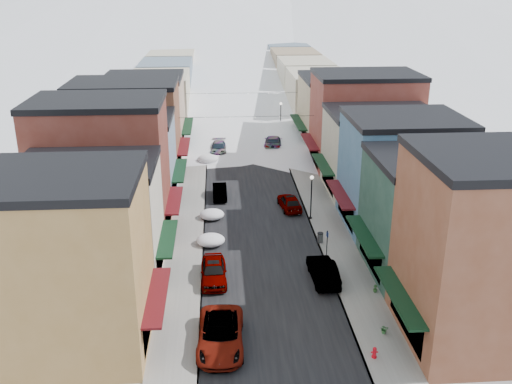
{
  "coord_description": "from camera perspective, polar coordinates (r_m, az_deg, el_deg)",
  "views": [
    {
      "loc": [
        -3.51,
        -27.53,
        21.99
      ],
      "look_at": [
        0.0,
        23.82,
        2.55
      ],
      "focal_mm": 40.0,
      "sensor_mm": 36.0,
      "label": 1
    }
  ],
  "objects": [
    {
      "name": "trash_can",
      "position": [
        50.41,
        6.44,
        -4.55
      ],
      "size": [
        0.53,
        0.53,
        0.9
      ],
      "color": "#505254",
      "rests_on": "sidewalk_right"
    },
    {
      "name": "car_silver_wagon",
      "position": [
        75.93,
        -3.76,
        4.41
      ],
      "size": [
        2.32,
        5.31,
        1.52
      ],
      "primitive_type": "imported",
      "rotation": [
        0.0,
        0.0,
        -0.04
      ],
      "color": "#97999F",
      "rests_on": "ground"
    },
    {
      "name": "snow_pile_far",
      "position": [
        72.29,
        -4.83,
        3.34
      ],
      "size": [
        2.55,
        2.77,
        1.08
      ],
      "color": "white",
      "rests_on": "ground"
    },
    {
      "name": "bldg_r_brick_far",
      "position": [
        70.73,
        10.78,
        7.06
      ],
      "size": [
        13.3,
        9.2,
        11.5
      ],
      "color": "maroon",
      "rests_on": "ground"
    },
    {
      "name": "car_gray_suv",
      "position": [
        57.54,
        3.37,
        -0.98
      ],
      "size": [
        2.36,
        4.73,
        1.55
      ],
      "primitive_type": "imported",
      "rotation": [
        0.0,
        0.0,
        3.26
      ],
      "color": "gray",
      "rests_on": "ground"
    },
    {
      "name": "snow_pile_near",
      "position": [
        50.09,
        -4.53,
        -4.79
      ],
      "size": [
        2.48,
        2.72,
        1.05
      ],
      "color": "white",
      "rests_on": "ground"
    },
    {
      "name": "bldg_l_brick_far",
      "position": [
        68.41,
        -12.85,
        6.23
      ],
      "size": [
        13.3,
        9.2,
        11.0
      ],
      "color": "brown",
      "rests_on": "ground"
    },
    {
      "name": "bldg_l_grayblue",
      "position": [
        59.96,
        -13.05,
        3.19
      ],
      "size": [
        11.3,
        9.2,
        9.0
      ],
      "color": "#798DA2",
      "rests_on": "ground"
    },
    {
      "name": "streetlamp_far",
      "position": [
        85.19,
        2.48,
        7.83
      ],
      "size": [
        0.38,
        0.38,
        4.6
      ],
      "color": "black",
      "rests_on": "sidewalk_right"
    },
    {
      "name": "curb_left",
      "position": [
        90.24,
        -4.8,
        6.56
      ],
      "size": [
        0.1,
        160.0,
        0.15
      ],
      "primitive_type": "cube",
      "color": "slate",
      "rests_on": "ground"
    },
    {
      "name": "bldg_l_yellow",
      "position": [
        36.76,
        -18.87,
        -6.73
      ],
      "size": [
        11.3,
        8.7,
        11.5
      ],
      "color": "#AC7C3F",
      "rests_on": "ground"
    },
    {
      "name": "ground",
      "position": [
        35.41,
        2.76,
        -17.73
      ],
      "size": [
        600.0,
        600.0,
        0.0
      ],
      "primitive_type": "plane",
      "color": "gray",
      "rests_on": "ground"
    },
    {
      "name": "streetlamp_near",
      "position": [
        54.37,
        5.56,
        0.04
      ],
      "size": [
        0.36,
        0.36,
        4.37
      ],
      "color": "black",
      "rests_on": "sidewalk_right"
    },
    {
      "name": "car_black_sedan",
      "position": [
        78.31,
        1.73,
        5.03
      ],
      "size": [
        3.15,
        6.18,
        1.72
      ],
      "primitive_type": "imported",
      "rotation": [
        0.0,
        0.0,
        3.01
      ],
      "color": "black",
      "rests_on": "ground"
    },
    {
      "name": "bldg_r_brick_near",
      "position": [
        38.41,
        23.22,
        -5.29
      ],
      "size": [
        12.3,
        9.2,
        12.5
      ],
      "color": "brown",
      "rests_on": "ground"
    },
    {
      "name": "bldg_l_brick_near",
      "position": [
        51.56,
        -15.12,
        2.19
      ],
      "size": [
        12.3,
        8.2,
        12.5
      ],
      "color": "maroon",
      "rests_on": "ground"
    },
    {
      "name": "bldg_r_green",
      "position": [
        46.24,
        17.59,
        -2.21
      ],
      "size": [
        11.3,
        9.2,
        9.5
      ],
      "color": "#1E4033",
      "rests_on": "ground"
    },
    {
      "name": "curb_right",
      "position": [
        90.64,
        1.64,
        6.69
      ],
      "size": [
        0.1,
        160.0,
        0.15
      ],
      "primitive_type": "cube",
      "color": "slate",
      "rests_on": "ground"
    },
    {
      "name": "snow_pile_mid",
      "position": [
        55.38,
        -4.4,
        -2.23
      ],
      "size": [
        2.36,
        2.65,
        1.0
      ],
      "color": "white",
      "rests_on": "ground"
    },
    {
      "name": "car_silver_sedan",
      "position": [
        44.33,
        -4.26,
        -7.87
      ],
      "size": [
        2.06,
        4.93,
        1.67
      ],
      "primitive_type": "imported",
      "rotation": [
        0.0,
        0.0,
        0.02
      ],
      "color": "gray",
      "rests_on": "ground"
    },
    {
      "name": "sidewalk_left",
      "position": [
        90.28,
        -5.79,
        6.54
      ],
      "size": [
        3.2,
        160.0,
        0.15
      ],
      "primitive_type": "cube",
      "color": "gray",
      "rests_on": "ground"
    },
    {
      "name": "bldg_r_blue",
      "position": [
        53.98,
        14.33,
        1.97
      ],
      "size": [
        11.3,
        9.2,
        10.5
      ],
      "color": "#3B6587",
      "rests_on": "ground"
    },
    {
      "name": "distant_blocks",
      "position": [
        112.04,
        -2.11,
        11.44
      ],
      "size": [
        34.0,
        55.0,
        8.0
      ],
      "color": "gray",
      "rests_on": "ground"
    },
    {
      "name": "bldg_l_tan",
      "position": [
        78.02,
        -11.04,
        7.74
      ],
      "size": [
        11.3,
        11.2,
        10.0
      ],
      "color": "tan",
      "rests_on": "ground"
    },
    {
      "name": "bldg_r_cream",
      "position": [
        62.54,
        12.25,
        3.98
      ],
      "size": [
        12.3,
        9.2,
        9.0
      ],
      "color": "#B8B294",
      "rests_on": "ground"
    },
    {
      "name": "car_lane_white",
      "position": [
        103.14,
        -0.89,
        8.76
      ],
      "size": [
        2.88,
        5.14,
        1.36
      ],
      "primitive_type": "imported",
      "rotation": [
        0.0,
        0.0,
        3.27
      ],
      "color": "silver",
      "rests_on": "ground"
    },
    {
      "name": "car_green_sedan",
      "position": [
        44.56,
        6.73,
        -7.81
      ],
      "size": [
        1.93,
        5.11,
        1.67
      ],
      "primitive_type": "imported",
      "rotation": [
        0.0,
        0.0,
        3.18
      ],
      "color": "black",
      "rests_on": "ground"
    },
    {
      "name": "bldg_l_cream",
      "position": [
        44.64,
        -16.13,
        -2.88
      ],
      "size": [
        11.3,
        8.2,
        9.5
      ],
      "color": "beige",
      "rests_on": "ground"
    },
    {
      "name": "car_lane_silver",
      "position": [
        80.23,
        -2.59,
        5.28
      ],
      "size": [
        2.13,
        4.25,
        1.39
      ],
      "primitive_type": "imported",
      "rotation": [
        0.0,
        0.0,
        0.12
      ],
      "color": "#ADAFB5",
      "rests_on": "ground"
    },
    {
      "name": "road",
      "position": [
        90.32,
        -1.58,
        6.59
      ],
      "size": [
        10.0,
        160.0,
        0.01
      ],
      "primitive_type": "cube",
      "color": "black",
      "rests_on": "ground"
    },
    {
      "name": "planter_near",
      "position": [
        39.19,
        12.71,
        -13.25
      ],
      "size": [
        0.6,
        0.54,
        0.58
      ],
      "primitive_type": "imported",
      "rotation": [
        0.0,
        0.0,
        -0.19
      ],
      "color": "#2E6730",
      "rests_on": "sidewalk_right"
    },
    {
      "name": "car_white_suv",
      "position": [
        37.13,
        -3.56,
        -14.04
      ],
      "size": [
        3.09,
        6.31,
        1.73
      ],
      "primitive_type": "imported",
      "rotation": [
        0.0,
        0.0,
        -0.04
      ],
      "color": "silver",
      "rests_on": "ground"
    },
    {
      "name": "bldg_r_tan",
      "position": [
        80.2,
        8.28,
        8.07
      ],
      "size": [
        11.3,
        11.2,
        9.5
      ],
      "color": "tan",
      "rests_on": "ground"
    },
    {
      "name": "overhead_cables",
      "position": [
        76.75,
        -1.22,
        8.81
      ],
      "size": [
        16.4,
        15.04,
        0.04
      ],
      "color": "black",
      "rests_on": "ground"
    },
    {
      "name": "fire_hydrant",
      "position": [
        36.89,
        11.76,
        -15.46
      ],
      "size": [
        0.43,
        0.32,
        0.74
      ],
      "color": "red",
      "rests_on": "sidewalk_right"
    },
    {
      "name": "parking_sign",
      "position": [
        47.3,
        7.12,
        -5.0
      ],
      "size": [
        0.11,
        0.33,
        2.5
      ],
      "color": "black",
      "rests_on": "sidewalk_right"
    },
    {
      "name": "planter_far",
      "position": [
        43.59,
        11.83,
        -9.44
      ],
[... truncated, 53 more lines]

